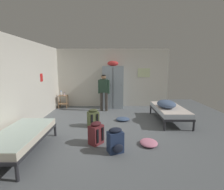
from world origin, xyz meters
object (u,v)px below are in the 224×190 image
at_px(backpack_maroon, 96,133).
at_px(clothes_pile_pink, 149,143).
at_px(backpack_navy, 115,141).
at_px(lotion_bottle, 64,94).
at_px(locker_bank, 113,86).
at_px(clothes_pile_denim, 123,119).
at_px(bed_left_front, 20,136).
at_px(backpack_olive, 93,118).
at_px(bed_right, 169,110).
at_px(bedding_heap, 166,104).
at_px(shelf_unit, 63,100).
at_px(person_traveler, 104,89).
at_px(water_bottle, 61,93).

xyz_separation_m(backpack_maroon, clothes_pile_pink, (1.26, -0.06, -0.21)).
bearing_deg(backpack_navy, lotion_bottle, 119.31).
height_order(locker_bank, backpack_navy, locker_bank).
height_order(locker_bank, clothes_pile_pink, locker_bank).
distance_m(lotion_bottle, clothes_pile_denim, 3.09).
height_order(locker_bank, bed_left_front, locker_bank).
xyz_separation_m(backpack_olive, clothes_pile_pink, (1.47, -1.29, -0.21)).
relative_size(bed_right, backpack_maroon, 3.45).
bearing_deg(clothes_pile_denim, bedding_heap, -3.92).
bearing_deg(backpack_maroon, clothes_pile_pink, -2.85).
bearing_deg(shelf_unit, clothes_pile_pink, -49.61).
height_order(person_traveler, backpack_olive, person_traveler).
relative_size(bedding_heap, clothes_pile_denim, 1.71).
xyz_separation_m(bed_left_front, backpack_olive, (1.35, 1.68, -0.12)).
distance_m(locker_bank, water_bottle, 2.31).
bearing_deg(backpack_olive, bed_right, 11.69).
height_order(lotion_bottle, clothes_pile_pink, lotion_bottle).
distance_m(backpack_navy, clothes_pile_pink, 0.90).
xyz_separation_m(bed_right, clothes_pile_pink, (-1.05, -1.81, -0.33)).
height_order(person_traveler, backpack_maroon, person_traveler).
bearing_deg(backpack_navy, bed_left_front, -178.79).
distance_m(bedding_heap, person_traveler, 2.58).
bearing_deg(clothes_pile_pink, water_bottle, 130.97).
distance_m(shelf_unit, backpack_navy, 4.57).
distance_m(bed_right, person_traveler, 2.68).
relative_size(backpack_navy, clothes_pile_denim, 1.17).
xyz_separation_m(bed_right, bedding_heap, (-0.13, -0.08, 0.23)).
height_order(backpack_maroon, backpack_olive, same).
xyz_separation_m(shelf_unit, clothes_pile_pink, (3.07, -3.61, -0.29)).
relative_size(shelf_unit, bedding_heap, 0.71).
height_order(locker_bank, person_traveler, locker_bank).
distance_m(lotion_bottle, backpack_maroon, 3.93).
distance_m(water_bottle, lotion_bottle, 0.16).
bearing_deg(backpack_maroon, water_bottle, 117.88).
height_order(bed_right, clothes_pile_denim, bed_right).
bearing_deg(water_bottle, bed_right, -23.41).
bearing_deg(shelf_unit, backpack_olive, -55.44).
xyz_separation_m(lotion_bottle, backpack_maroon, (1.74, -3.50, -0.37)).
bearing_deg(bed_right, lotion_bottle, 156.53).
xyz_separation_m(shelf_unit, bed_right, (4.12, -1.80, 0.04)).
height_order(lotion_bottle, backpack_maroon, lotion_bottle).
height_order(shelf_unit, person_traveler, person_traveler).
distance_m(shelf_unit, person_traveler, 1.99).
distance_m(bed_right, lotion_bottle, 4.43).
xyz_separation_m(bed_right, lotion_bottle, (-4.05, 1.76, 0.25)).
relative_size(backpack_navy, clothes_pile_pink, 1.13).
xyz_separation_m(locker_bank, shelf_unit, (-2.21, -0.09, -0.62)).
xyz_separation_m(water_bottle, backpack_olive, (1.68, -2.34, -0.40)).
bearing_deg(backpack_olive, bedding_heap, 10.48).
distance_m(bed_left_front, water_bottle, 4.05).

